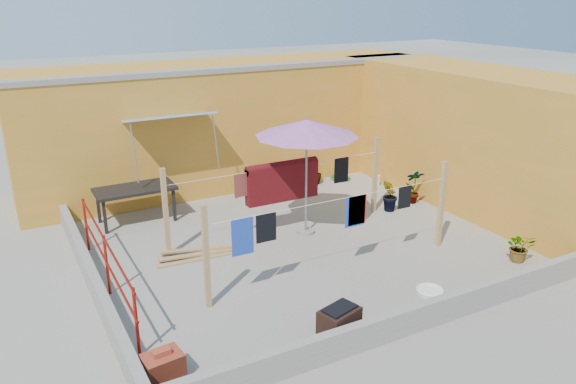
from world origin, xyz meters
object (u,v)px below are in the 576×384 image
object	(u,v)px
outdoor_table	(135,191)
brick_stack	(163,367)
brazier	(339,323)
green_hose	(341,178)
plant_back_a	(269,177)
water_jug_b	(376,180)
water_jug_a	(407,194)
white_basin	(430,291)
patio_umbrella	(307,129)

from	to	relation	value
outdoor_table	brick_stack	world-z (taller)	outdoor_table
brick_stack	brazier	xyz separation A→B (m)	(2.59, -0.33, 0.06)
green_hose	plant_back_a	distance (m)	2.25
green_hose	water_jug_b	bearing A→B (deg)	-58.83
water_jug_a	brazier	bearing A→B (deg)	-138.67
white_basin	water_jug_a	xyz separation A→B (m)	(2.68, 3.84, 0.12)
patio_umbrella	white_basin	world-z (taller)	patio_umbrella
white_basin	green_hose	xyz separation A→B (m)	(2.13, 6.02, -0.01)
patio_umbrella	outdoor_table	size ratio (longest dim) A/B	1.54
water_jug_a	plant_back_a	distance (m)	3.52
white_basin	plant_back_a	xyz separation A→B (m)	(-0.09, 6.02, 0.35)
brick_stack	green_hose	distance (m)	9.16
patio_umbrella	white_basin	size ratio (longest dim) A/B	5.64
brazier	green_hose	xyz separation A→B (m)	(4.26, 6.40, -0.22)
plant_back_a	brazier	bearing A→B (deg)	-107.72
outdoor_table	patio_umbrella	bearing A→B (deg)	-37.92
brick_stack	water_jug_a	xyz separation A→B (m)	(7.40, 3.90, -0.04)
white_basin	water_jug_b	distance (m)	5.77
brazier	plant_back_a	bearing A→B (deg)	72.28
white_basin	plant_back_a	bearing A→B (deg)	90.84
water_jug_a	plant_back_a	size ratio (longest dim) A/B	0.46
plant_back_a	water_jug_b	bearing A→B (deg)	-18.06
water_jug_b	plant_back_a	bearing A→B (deg)	161.94
water_jug_b	green_hose	size ratio (longest dim) A/B	0.58
outdoor_table	white_basin	xyz separation A→B (m)	(3.63, -5.63, -0.70)
brazier	water_jug_a	distance (m)	6.41
outdoor_table	water_jug_b	world-z (taller)	outdoor_table
outdoor_table	brazier	size ratio (longest dim) A/B	2.55
plant_back_a	white_basin	bearing A→B (deg)	-89.16
water_jug_a	water_jug_b	bearing A→B (deg)	90.00
patio_umbrella	green_hose	bearing A→B (deg)	45.30
water_jug_b	water_jug_a	bearing A→B (deg)	-90.00
outdoor_table	white_basin	size ratio (longest dim) A/B	3.65
white_basin	brick_stack	bearing A→B (deg)	-179.37
patio_umbrella	plant_back_a	xyz separation A→B (m)	(0.51, 2.75, -1.91)
brick_stack	green_hose	world-z (taller)	brick_stack
water_jug_a	brick_stack	bearing A→B (deg)	-152.23
water_jug_b	brazier	bearing A→B (deg)	-131.17
brick_stack	outdoor_table	bearing A→B (deg)	79.11
brick_stack	plant_back_a	xyz separation A→B (m)	(4.64, 6.07, 0.19)
water_jug_a	green_hose	world-z (taller)	water_jug_a
brick_stack	brazier	bearing A→B (deg)	-7.32
outdoor_table	water_jug_a	size ratio (longest dim) A/B	4.82
brick_stack	brazier	size ratio (longest dim) A/B	0.83
brazier	water_jug_b	bearing A→B (deg)	48.83
outdoor_table	water_jug_a	xyz separation A→B (m)	(6.31, -1.78, -0.58)
water_jug_b	plant_back_a	xyz separation A→B (m)	(-2.76, 0.90, 0.25)
patio_umbrella	outdoor_table	distance (m)	4.16
water_jug_a	water_jug_b	distance (m)	1.27
outdoor_table	plant_back_a	size ratio (longest dim) A/B	2.23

